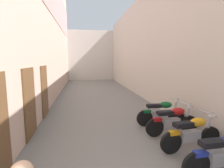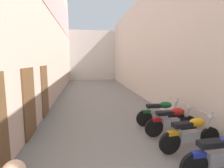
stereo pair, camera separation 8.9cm
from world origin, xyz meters
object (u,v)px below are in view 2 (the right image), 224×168
(motorcycle_third, at_px, (222,154))
(motorcycle_fourth, at_px, (191,133))
(motorcycle_fifth, at_px, (172,120))
(motorcycle_sixth, at_px, (161,112))

(motorcycle_third, height_order, motorcycle_fourth, same)
(motorcycle_fifth, bearing_deg, motorcycle_fourth, -90.00)
(motorcycle_fourth, height_order, motorcycle_sixth, same)
(motorcycle_fifth, bearing_deg, motorcycle_third, -90.00)
(motorcycle_sixth, bearing_deg, motorcycle_third, -90.00)
(motorcycle_fourth, bearing_deg, motorcycle_sixth, 90.00)
(motorcycle_fifth, xyz_separation_m, motorcycle_sixth, (0.00, 0.86, 0.00))
(motorcycle_third, distance_m, motorcycle_fifth, 2.08)
(motorcycle_third, distance_m, motorcycle_sixth, 2.93)
(motorcycle_third, relative_size, motorcycle_fourth, 1.00)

